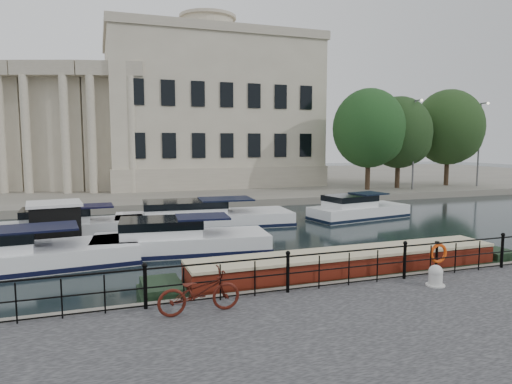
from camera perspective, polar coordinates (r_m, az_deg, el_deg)
ground_plane at (r=15.65m, az=0.67°, el=-11.82°), size 160.00×160.00×0.00m
far_bank at (r=53.44m, az=-13.59°, el=1.17°), size 120.00×42.00×0.55m
railing at (r=13.29m, az=4.00°, el=-9.72°), size 24.14×0.14×1.22m
civic_building at (r=48.92m, az=-14.48°, el=8.62°), size 53.55×31.84×16.85m
lamp_posts at (r=46.55m, az=22.87°, el=5.71°), size 8.24×1.55×8.07m
bicycle at (r=11.85m, az=-7.11°, el=-12.26°), size 2.15×0.83×1.11m
mooring_bollard at (r=14.96m, az=21.53°, el=-9.73°), size 0.57×0.57×0.64m
life_ring_post at (r=16.16m, az=21.81°, el=-7.19°), size 0.66×0.18×1.08m
narrowboat at (r=16.04m, az=11.47°, el=-10.13°), size 13.87×2.01×1.51m
harbour_hut at (r=23.01m, az=-23.81°, el=-4.04°), size 3.45×2.99×2.20m
cabin_cruisers at (r=23.46m, az=-10.94°, el=-4.89°), size 27.63×10.33×1.99m
trees at (r=45.77m, az=18.81°, el=7.18°), size 16.33×7.55×9.49m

